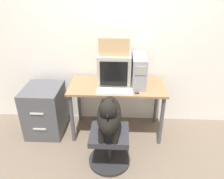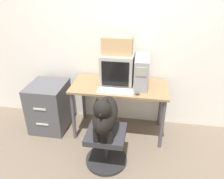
{
  "view_description": "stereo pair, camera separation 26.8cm",
  "coord_description": "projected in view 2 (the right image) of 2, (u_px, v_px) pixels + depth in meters",
  "views": [
    {
      "loc": [
        0.06,
        -2.35,
        2.06
      ],
      "look_at": [
        -0.06,
        0.03,
        0.83
      ],
      "focal_mm": 35.0,
      "sensor_mm": 36.0,
      "label": 1
    },
    {
      "loc": [
        0.33,
        -2.33,
        2.06
      ],
      "look_at": [
        -0.06,
        0.03,
        0.83
      ],
      "focal_mm": 35.0,
      "sensor_mm": 36.0,
      "label": 2
    }
  ],
  "objects": [
    {
      "name": "wall_back",
      "position": [
        123.0,
        39.0,
        3.03
      ],
      "size": [
        8.0,
        0.05,
        2.6
      ],
      "color": "white",
      "rests_on": "ground_plane"
    },
    {
      "name": "pc_tower",
      "position": [
        142.0,
        71.0,
        2.87
      ],
      "size": [
        0.18,
        0.48,
        0.4
      ],
      "color": "#99999E",
      "rests_on": "desk"
    },
    {
      "name": "keyboard",
      "position": [
        115.0,
        91.0,
        2.77
      ],
      "size": [
        0.46,
        0.17,
        0.03
      ],
      "color": "silver",
      "rests_on": "desk"
    },
    {
      "name": "filing_cabinet",
      "position": [
        50.0,
        106.0,
        3.25
      ],
      "size": [
        0.51,
        0.57,
        0.71
      ],
      "color": "#4C4C51",
      "rests_on": "ground_plane"
    },
    {
      "name": "cardboard_box",
      "position": [
        118.0,
        45.0,
        2.8
      ],
      "size": [
        0.39,
        0.28,
        0.23
      ],
      "color": "tan",
      "rests_on": "crt_monitor"
    },
    {
      "name": "computer_mouse",
      "position": [
        137.0,
        94.0,
        2.71
      ],
      "size": [
        0.06,
        0.04,
        0.03
      ],
      "color": "#333333",
      "rests_on": "desk"
    },
    {
      "name": "crt_monitor",
      "position": [
        117.0,
        68.0,
        2.94
      ],
      "size": [
        0.43,
        0.41,
        0.42
      ],
      "color": "#B7B2A8",
      "rests_on": "desk"
    },
    {
      "name": "dog",
      "position": [
        105.0,
        114.0,
        2.39
      ],
      "size": [
        0.27,
        0.59,
        0.55
      ],
      "color": "black",
      "rests_on": "office_chair"
    },
    {
      "name": "desk",
      "position": [
        119.0,
        92.0,
        3.0
      ],
      "size": [
        1.3,
        0.61,
        0.76
      ],
      "color": "olive",
      "rests_on": "ground_plane"
    },
    {
      "name": "ground_plane",
      "position": [
        116.0,
        144.0,
        3.03
      ],
      "size": [
        12.0,
        12.0,
        0.0
      ],
      "primitive_type": "plane",
      "color": "#6B5B4C"
    },
    {
      "name": "office_chair",
      "position": [
        106.0,
        146.0,
        2.65
      ],
      "size": [
        0.52,
        0.52,
        0.46
      ],
      "color": "#262628",
      "rests_on": "ground_plane"
    }
  ]
}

